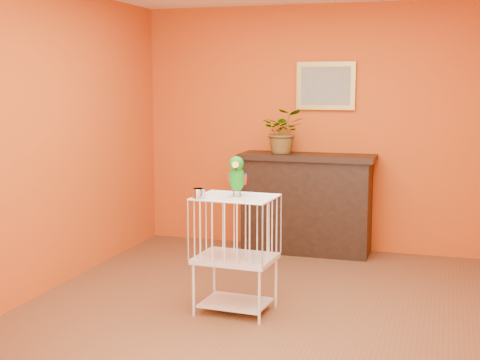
% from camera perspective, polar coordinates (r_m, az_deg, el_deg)
% --- Properties ---
extents(ground, '(4.50, 4.50, 0.00)m').
position_cam_1_polar(ground, '(5.27, 2.69, -11.46)').
color(ground, brown).
rests_on(ground, ground).
extents(room_shell, '(4.50, 4.50, 4.50)m').
position_cam_1_polar(room_shell, '(4.96, 2.82, 6.02)').
color(room_shell, '#CB4813').
rests_on(room_shell, ground).
extents(console_cabinet, '(1.41, 0.51, 1.04)m').
position_cam_1_polar(console_cabinet, '(7.06, 5.69, -2.01)').
color(console_cabinet, black).
rests_on(console_cabinet, ground).
extents(potted_plant, '(0.51, 0.54, 0.37)m').
position_cam_1_polar(potted_plant, '(7.08, 3.82, 3.79)').
color(potted_plant, '#26722D').
rests_on(potted_plant, console_cabinet).
extents(framed_picture, '(0.62, 0.04, 0.50)m').
position_cam_1_polar(framed_picture, '(7.13, 7.33, 7.98)').
color(framed_picture, '#A9913C').
rests_on(framed_picture, room_shell).
extents(birdcage, '(0.62, 0.49, 0.92)m').
position_cam_1_polar(birdcage, '(5.21, -0.39, -6.21)').
color(birdcage, white).
rests_on(birdcage, ground).
extents(feed_cup, '(0.10, 0.10, 0.07)m').
position_cam_1_polar(feed_cup, '(5.04, -3.56, -1.12)').
color(feed_cup, silver).
rests_on(feed_cup, birdcage).
extents(parrot, '(0.16, 0.29, 0.32)m').
position_cam_1_polar(parrot, '(5.09, -0.27, 0.36)').
color(parrot, '#59544C').
rests_on(parrot, birdcage).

